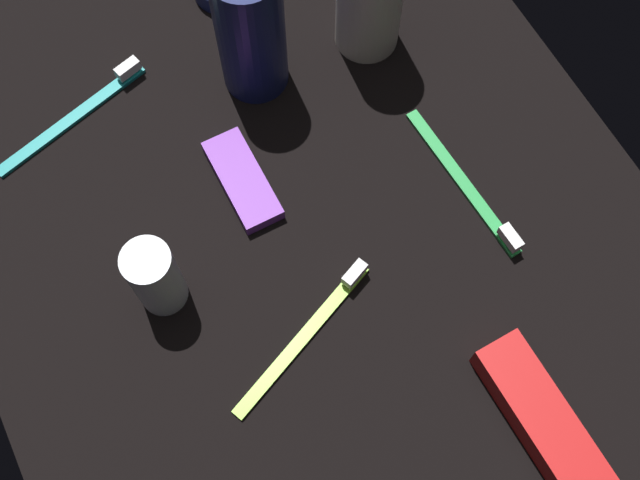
% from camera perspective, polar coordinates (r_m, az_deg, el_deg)
% --- Properties ---
extents(ground_plane, '(0.84, 0.64, 0.01)m').
position_cam_1_polar(ground_plane, '(0.75, -0.00, -1.01)').
color(ground_plane, black).
extents(lotion_bottle, '(0.07, 0.07, 0.19)m').
position_cam_1_polar(lotion_bottle, '(0.78, -5.06, 14.94)').
color(lotion_bottle, '#161E4F').
rests_on(lotion_bottle, ground_plane).
extents(deodorant_stick, '(0.04, 0.04, 0.09)m').
position_cam_1_polar(deodorant_stick, '(0.71, -11.78, -2.66)').
color(deodorant_stick, silver).
rests_on(deodorant_stick, ground_plane).
extents(toothbrush_lime, '(0.08, 0.17, 0.02)m').
position_cam_1_polar(toothbrush_lime, '(0.72, -0.70, -6.38)').
color(toothbrush_lime, '#8CD133').
rests_on(toothbrush_lime, ground_plane).
extents(toothbrush_teal, '(0.06, 0.18, 0.02)m').
position_cam_1_polar(toothbrush_teal, '(0.85, -16.91, 8.92)').
color(toothbrush_teal, teal).
rests_on(toothbrush_teal, ground_plane).
extents(toothbrush_green, '(0.18, 0.02, 0.02)m').
position_cam_1_polar(toothbrush_green, '(0.78, 10.72, 3.63)').
color(toothbrush_green, green).
rests_on(toothbrush_green, ground_plane).
extents(toothpaste_box_red, '(0.18, 0.05, 0.03)m').
position_cam_1_polar(toothpaste_box_red, '(0.72, 16.28, -13.19)').
color(toothpaste_box_red, red).
rests_on(toothpaste_box_red, ground_plane).
extents(snack_bar_purple, '(0.10, 0.04, 0.01)m').
position_cam_1_polar(snack_bar_purple, '(0.77, -5.60, 4.31)').
color(snack_bar_purple, purple).
rests_on(snack_bar_purple, ground_plane).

